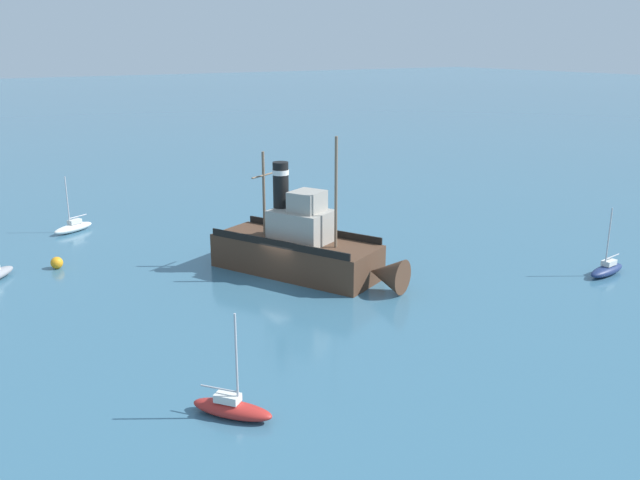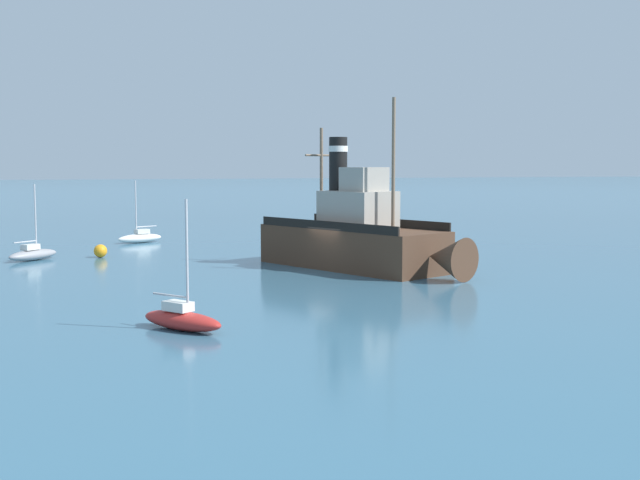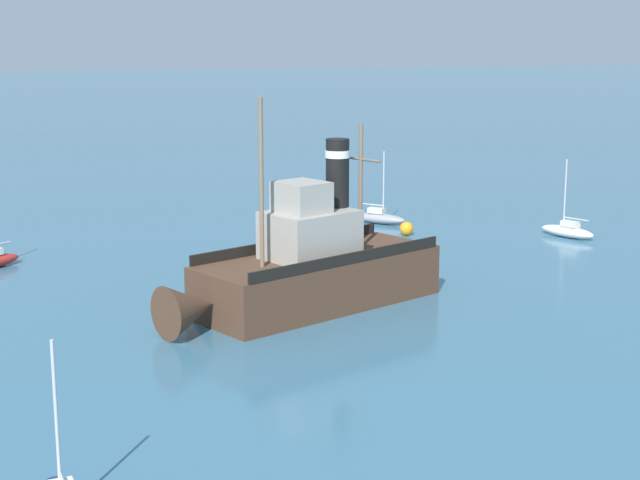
# 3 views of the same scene
# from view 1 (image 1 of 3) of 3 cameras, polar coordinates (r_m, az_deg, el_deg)

# --- Properties ---
(ground_plane) EXTENTS (600.00, 600.00, 0.00)m
(ground_plane) POSITION_cam_1_polar(r_m,az_deg,el_deg) (46.83, -3.13, -3.34)
(ground_plane) COLOR #38667F
(old_tugboat) EXTENTS (9.12, 14.48, 9.90)m
(old_tugboat) POSITION_cam_1_polar(r_m,az_deg,el_deg) (47.36, -1.46, -0.76)
(old_tugboat) COLOR #4C3323
(old_tugboat) RESTS_ON ground
(sailboat_red) EXTENTS (3.18, 3.69, 4.90)m
(sailboat_red) POSITION_cam_1_polar(r_m,az_deg,el_deg) (30.63, -7.44, -13.84)
(sailboat_red) COLOR #B22823
(sailboat_red) RESTS_ON ground
(sailboat_white) EXTENTS (3.91, 2.62, 4.90)m
(sailboat_white) POSITION_cam_1_polar(r_m,az_deg,el_deg) (62.06, -20.06, 1.03)
(sailboat_white) COLOR white
(sailboat_white) RESTS_ON ground
(sailboat_navy) EXTENTS (3.91, 1.57, 4.90)m
(sailboat_navy) POSITION_cam_1_polar(r_m,az_deg,el_deg) (51.61, 23.01, -2.28)
(sailboat_navy) COLOR navy
(sailboat_navy) RESTS_ON ground
(mooring_buoy) EXTENTS (0.87, 0.87, 0.87)m
(mooring_buoy) POSITION_cam_1_polar(r_m,az_deg,el_deg) (52.43, -21.28, -1.80)
(mooring_buoy) COLOR orange
(mooring_buoy) RESTS_ON ground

